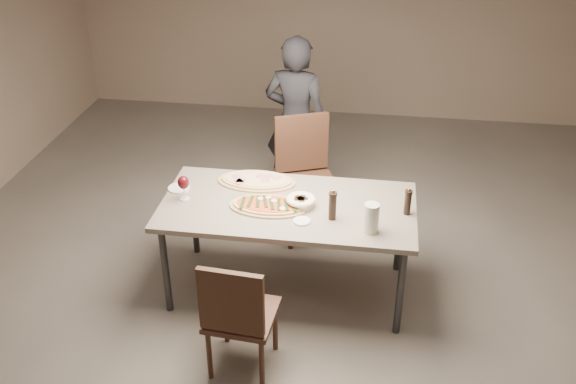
# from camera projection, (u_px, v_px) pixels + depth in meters

# --- Properties ---
(room) EXTENTS (7.00, 7.00, 7.00)m
(room) POSITION_uv_depth(u_px,v_px,m) (288.00, 120.00, 4.21)
(room) COLOR #635C55
(room) RESTS_ON ground
(dining_table) EXTENTS (1.80, 0.90, 0.75)m
(dining_table) POSITION_uv_depth(u_px,v_px,m) (288.00, 211.00, 4.57)
(dining_table) COLOR gray
(dining_table) RESTS_ON ground
(zucchini_pizza) EXTENTS (0.56, 0.31, 0.05)m
(zucchini_pizza) POSITION_uv_depth(u_px,v_px,m) (268.00, 205.00, 4.49)
(zucchini_pizza) COLOR tan
(zucchini_pizza) RESTS_ON dining_table
(ham_pizza) EXTENTS (0.59, 0.33, 0.04)m
(ham_pizza) POSITION_uv_depth(u_px,v_px,m) (257.00, 181.00, 4.81)
(ham_pizza) COLOR tan
(ham_pizza) RESTS_ON dining_table
(bread_basket) EXTENTS (0.21, 0.21, 0.07)m
(bread_basket) POSITION_uv_depth(u_px,v_px,m) (301.00, 201.00, 4.49)
(bread_basket) COLOR #F6E6C7
(bread_basket) RESTS_ON dining_table
(oil_dish) EXTENTS (0.12, 0.12, 0.01)m
(oil_dish) POSITION_uv_depth(u_px,v_px,m) (302.00, 221.00, 4.33)
(oil_dish) COLOR white
(oil_dish) RESTS_ON dining_table
(pepper_mill_left) EXTENTS (0.06, 0.06, 0.23)m
(pepper_mill_left) POSITION_uv_depth(u_px,v_px,m) (333.00, 205.00, 4.32)
(pepper_mill_left) COLOR black
(pepper_mill_left) RESTS_ON dining_table
(pepper_mill_right) EXTENTS (0.05, 0.05, 0.20)m
(pepper_mill_right) POSITION_uv_depth(u_px,v_px,m) (408.00, 202.00, 4.38)
(pepper_mill_right) COLOR black
(pepper_mill_right) RESTS_ON dining_table
(carafe) EXTENTS (0.10, 0.10, 0.21)m
(carafe) POSITION_uv_depth(u_px,v_px,m) (371.00, 218.00, 4.19)
(carafe) COLOR silver
(carafe) RESTS_ON dining_table
(wine_glass) EXTENTS (0.08, 0.08, 0.19)m
(wine_glass) POSITION_uv_depth(u_px,v_px,m) (183.00, 183.00, 4.54)
(wine_glass) COLOR silver
(wine_glass) RESTS_ON dining_table
(side_plate) EXTENTS (0.16, 0.16, 0.01)m
(side_plate) POSITION_uv_depth(u_px,v_px,m) (179.00, 188.00, 4.73)
(side_plate) COLOR white
(side_plate) RESTS_ON dining_table
(chair_near) EXTENTS (0.45, 0.45, 0.88)m
(chair_near) POSITION_uv_depth(u_px,v_px,m) (238.00, 313.00, 3.92)
(chair_near) COLOR #41271B
(chair_near) RESTS_ON ground
(chair_far) EXTENTS (0.63, 0.63, 1.01)m
(chair_far) POSITION_uv_depth(u_px,v_px,m) (305.00, 170.00, 5.38)
(chair_far) COLOR #41271B
(chair_far) RESTS_ON ground
(diner) EXTENTS (0.62, 0.46, 1.57)m
(diner) POSITION_uv_depth(u_px,v_px,m) (296.00, 121.00, 5.72)
(diner) COLOR black
(diner) RESTS_ON ground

